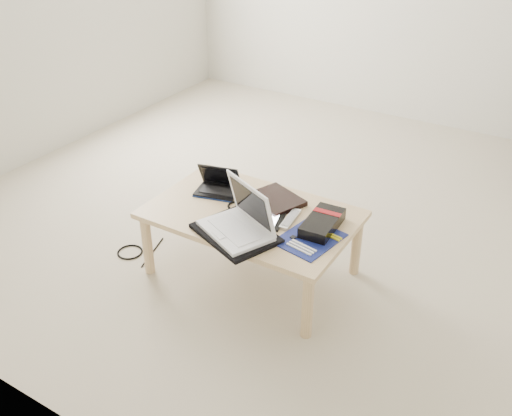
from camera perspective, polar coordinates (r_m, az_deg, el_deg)
The scene contains 13 objects.
ground at distance 3.91m, azimuth 2.20°, elevation 0.26°, with size 4.00×4.00×0.00m, color beige.
coffee_table at distance 3.09m, azimuth -0.44°, elevation -1.19°, with size 1.10×0.70×0.40m.
book at distance 3.15m, azimuth 1.93°, elevation 0.82°, with size 0.35×0.32×0.03m.
netbook at distance 3.25m, azimuth -3.80°, elevation 2.18°, with size 0.27×0.23×0.16m.
tablet at distance 3.01m, azimuth 0.23°, elevation -0.93°, with size 0.31×0.26×0.01m.
remote at distance 2.99m, azimuth 3.45°, elevation -1.11°, with size 0.07×0.21×0.02m.
neoprene_sleeve at distance 2.87m, azimuth -2.04°, elevation -2.54°, with size 0.41×0.30×0.02m, color black.
white_laptop at distance 2.85m, azimuth -1.58°, elevation -1.33°, with size 0.43×0.38×0.26m.
motherboard at distance 2.85m, azimuth 5.41°, elevation -3.07°, with size 0.31×0.36×0.01m.
gpu_box at distance 2.93m, azimuth 6.65°, elevation -1.53°, with size 0.17×0.30×0.07m.
cable_coil at distance 3.11m, azimuth -1.95°, elevation 0.21°, with size 0.10×0.10×0.01m, color black.
floor_cable_coil at distance 3.52m, azimuth -12.49°, elevation -4.32°, with size 0.15×0.15×0.01m, color black.
floor_cable_trail at distance 3.49m, azimuth -10.32°, elevation -4.37°, with size 0.01×0.01×0.31m, color black.
Camera 1 is at (1.62, -2.95, 1.99)m, focal length 40.00 mm.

